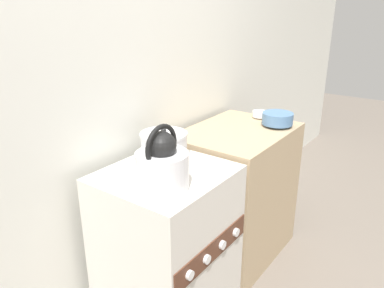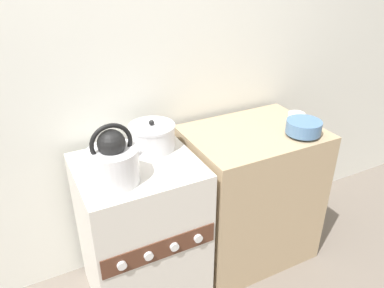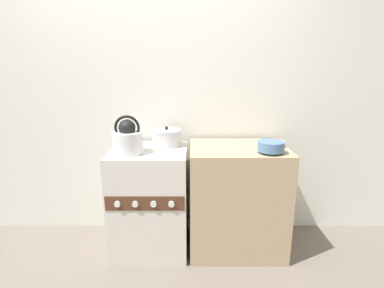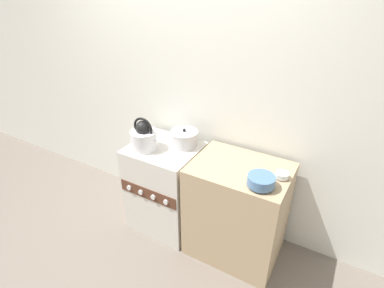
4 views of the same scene
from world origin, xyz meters
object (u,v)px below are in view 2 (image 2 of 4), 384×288
kettle (114,160)px  small_ceramic_bowl (296,116)px  enamel_bowl (304,127)px  stove (142,232)px  cooking_pot (152,137)px

kettle → small_ceramic_bowl: size_ratio=2.93×
kettle → enamel_bowl: 1.05m
enamel_bowl → small_ceramic_bowl: enamel_bowl is taller
stove → small_ceramic_bowl: small_ceramic_bowl is taller
enamel_bowl → small_ceramic_bowl: size_ratio=1.95×
kettle → enamel_bowl: kettle is taller
stove → cooking_pot: bearing=41.9°
stove → small_ceramic_bowl: 1.13m
small_ceramic_bowl → kettle: bearing=-174.2°
enamel_bowl → small_ceramic_bowl: 0.20m
kettle → cooking_pot: kettle is taller
cooking_pot → enamel_bowl: size_ratio=1.26×
stove → enamel_bowl: 1.06m
kettle → enamel_bowl: bearing=-3.0°
stove → small_ceramic_bowl: bearing=1.2°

